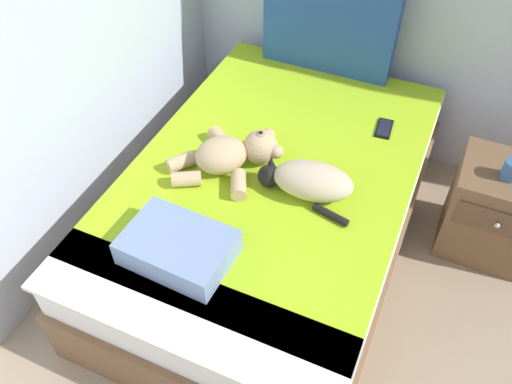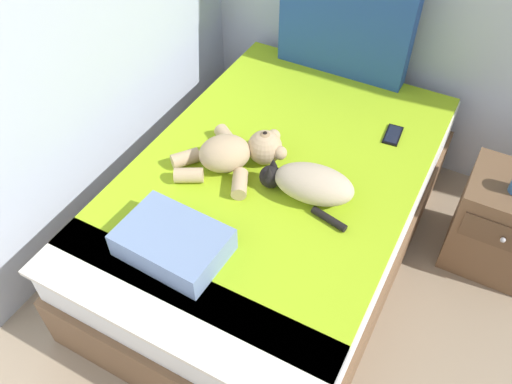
# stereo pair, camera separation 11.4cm
# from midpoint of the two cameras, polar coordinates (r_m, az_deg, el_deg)

# --- Properties ---
(bed) EXTENTS (1.25, 1.91, 0.56)m
(bed) POSITION_cam_midpoint_polar(r_m,az_deg,el_deg) (2.53, 0.46, -2.02)
(bed) COLOR brown
(bed) RESTS_ON ground_plane
(patterned_cushion) EXTENTS (0.70, 0.12, 0.54)m
(patterned_cushion) POSITION_cam_midpoint_polar(r_m,az_deg,el_deg) (2.86, 6.93, 18.06)
(patterned_cushion) COLOR #264C99
(patterned_cushion) RESTS_ON bed
(cat) EXTENTS (0.43, 0.25, 0.15)m
(cat) POSITION_cam_midpoint_polar(r_m,az_deg,el_deg) (2.18, 4.28, 1.20)
(cat) COLOR #C6B293
(cat) RESTS_ON bed
(teddy_bear) EXTENTS (0.48, 0.44, 0.17)m
(teddy_bear) POSITION_cam_midpoint_polar(r_m,az_deg,el_deg) (2.30, -4.01, 4.16)
(teddy_bear) COLOR tan
(teddy_bear) RESTS_ON bed
(cell_phone) EXTENTS (0.08, 0.15, 0.01)m
(cell_phone) POSITION_cam_midpoint_polar(r_m,az_deg,el_deg) (2.59, 12.64, 6.79)
(cell_phone) COLOR black
(cell_phone) RESTS_ON bed
(throw_pillow) EXTENTS (0.41, 0.30, 0.11)m
(throw_pillow) POSITION_cam_midpoint_polar(r_m,az_deg,el_deg) (1.99, -10.17, -6.03)
(throw_pillow) COLOR #728CB7
(throw_pillow) RESTS_ON bed
(nightstand) EXTENTS (0.43, 0.42, 0.51)m
(nightstand) POSITION_cam_midpoint_polar(r_m,az_deg,el_deg) (2.79, 23.63, -1.86)
(nightstand) COLOR brown
(nightstand) RESTS_ON ground_plane
(mug) EXTENTS (0.12, 0.08, 0.09)m
(mug) POSITION_cam_midpoint_polar(r_m,az_deg,el_deg) (2.56, 25.15, 2.16)
(mug) COLOR #33598C
(mug) RESTS_ON nightstand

